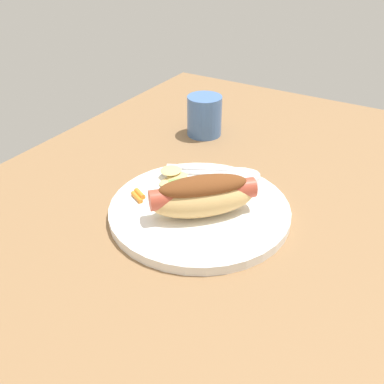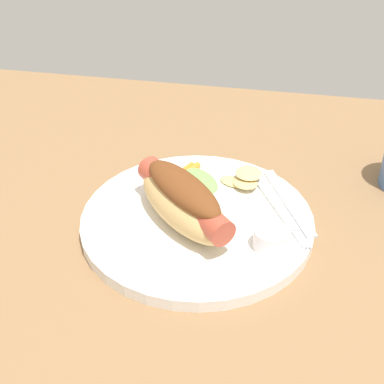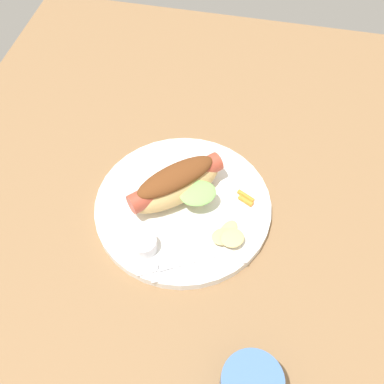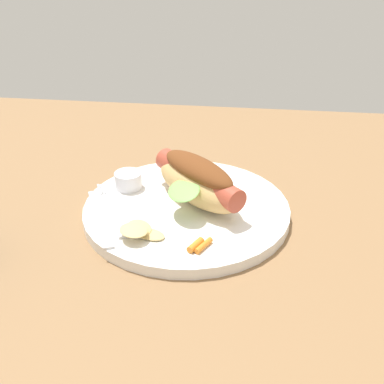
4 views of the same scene
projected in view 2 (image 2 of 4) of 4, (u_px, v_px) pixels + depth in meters
ground_plane at (218, 247)px, 70.36cm from camera, size 120.00×90.00×1.80cm
plate at (197, 221)px, 71.84cm from camera, size 29.66×29.66×1.60cm
hot_dog at (184, 200)px, 68.50cm from camera, size 16.10×16.17×6.63cm
sauce_ramekin at (271, 238)px, 65.90cm from camera, size 4.15×4.15×2.51cm
fork at (280, 210)px, 72.20cm from camera, size 8.11×13.74×0.40cm
knife at (289, 202)px, 73.63cm from camera, size 7.65×14.21×0.36cm
chips_pile at (243, 179)px, 76.92cm from camera, size 6.88×6.61×1.71cm
carrot_garnish at (189, 169)px, 79.74cm from camera, size 3.08×3.16×0.91cm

